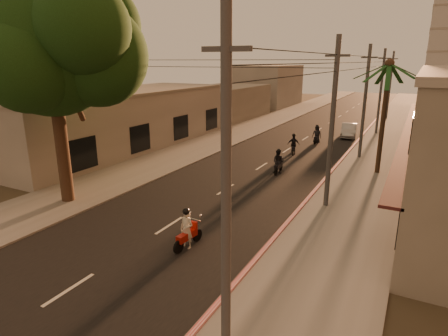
{
  "coord_description": "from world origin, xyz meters",
  "views": [
    {
      "loc": [
        10.12,
        -11.63,
        7.75
      ],
      "look_at": [
        -0.21,
        8.18,
        1.33
      ],
      "focal_mm": 30.0,
      "sensor_mm": 36.0,
      "label": 1
    }
  ],
  "objects_px": {
    "scooter_mid_b": "(293,145)",
    "scooter_far_a": "(317,135)",
    "scooter_mid_a": "(278,162)",
    "broadleaf_tree": "(57,46)",
    "scooter_red": "(187,230)",
    "parked_car": "(349,130)",
    "palm_tree": "(389,70)"
  },
  "relations": [
    {
      "from": "scooter_red",
      "to": "scooter_mid_b",
      "type": "xyz_separation_m",
      "value": [
        -1.08,
        18.37,
        0.02
      ]
    },
    {
      "from": "palm_tree",
      "to": "scooter_mid_a",
      "type": "bearing_deg",
      "value": -153.65
    },
    {
      "from": "broadleaf_tree",
      "to": "scooter_mid_b",
      "type": "bearing_deg",
      "value": 65.84
    },
    {
      "from": "scooter_mid_b",
      "to": "scooter_far_a",
      "type": "relative_size",
      "value": 0.95
    },
    {
      "from": "broadleaf_tree",
      "to": "scooter_red",
      "type": "distance_m",
      "value": 11.64
    },
    {
      "from": "scooter_far_a",
      "to": "parked_car",
      "type": "distance_m",
      "value": 5.33
    },
    {
      "from": "scooter_mid_a",
      "to": "palm_tree",
      "type": "bearing_deg",
      "value": 23.12
    },
    {
      "from": "scooter_far_a",
      "to": "palm_tree",
      "type": "bearing_deg",
      "value": -54.42
    },
    {
      "from": "scooter_far_a",
      "to": "parked_car",
      "type": "relative_size",
      "value": 0.43
    },
    {
      "from": "broadleaf_tree",
      "to": "parked_car",
      "type": "height_order",
      "value": "broadleaf_tree"
    },
    {
      "from": "scooter_mid_b",
      "to": "parked_car",
      "type": "bearing_deg",
      "value": 57.46
    },
    {
      "from": "scooter_mid_a",
      "to": "scooter_far_a",
      "type": "distance_m",
      "value": 11.23
    },
    {
      "from": "broadleaf_tree",
      "to": "scooter_mid_a",
      "type": "height_order",
      "value": "broadleaf_tree"
    },
    {
      "from": "broadleaf_tree",
      "to": "scooter_mid_b",
      "type": "xyz_separation_m",
      "value": [
        7.52,
        16.77,
        -7.66
      ]
    },
    {
      "from": "broadleaf_tree",
      "to": "palm_tree",
      "type": "height_order",
      "value": "broadleaf_tree"
    },
    {
      "from": "scooter_far_a",
      "to": "parked_car",
      "type": "height_order",
      "value": "scooter_far_a"
    },
    {
      "from": "scooter_red",
      "to": "scooter_mid_b",
      "type": "height_order",
      "value": "scooter_red"
    },
    {
      "from": "scooter_mid_a",
      "to": "scooter_far_a",
      "type": "relative_size",
      "value": 0.97
    },
    {
      "from": "scooter_red",
      "to": "broadleaf_tree",
      "type": "bearing_deg",
      "value": 175.24
    },
    {
      "from": "scooter_mid_a",
      "to": "scooter_far_a",
      "type": "bearing_deg",
      "value": 87.24
    },
    {
      "from": "scooter_red",
      "to": "scooter_mid_a",
      "type": "distance_m",
      "value": 12.34
    },
    {
      "from": "scooter_mid_a",
      "to": "broadleaf_tree",
      "type": "bearing_deg",
      "value": -131.0
    },
    {
      "from": "scooter_mid_a",
      "to": "scooter_far_a",
      "type": "height_order",
      "value": "scooter_far_a"
    },
    {
      "from": "scooter_red",
      "to": "scooter_mid_a",
      "type": "bearing_deg",
      "value": 97.08
    },
    {
      "from": "palm_tree",
      "to": "scooter_red",
      "type": "height_order",
      "value": "palm_tree"
    },
    {
      "from": "broadleaf_tree",
      "to": "parked_car",
      "type": "relative_size",
      "value": 2.74
    },
    {
      "from": "palm_tree",
      "to": "scooter_mid_b",
      "type": "xyz_separation_m",
      "value": [
        -7.09,
        2.91,
        -6.33
      ]
    },
    {
      "from": "palm_tree",
      "to": "parked_car",
      "type": "distance_m",
      "value": 15.08
    },
    {
      "from": "scooter_red",
      "to": "scooter_mid_b",
      "type": "bearing_deg",
      "value": 99.13
    },
    {
      "from": "scooter_mid_b",
      "to": "parked_car",
      "type": "height_order",
      "value": "scooter_mid_b"
    },
    {
      "from": "scooter_red",
      "to": "parked_car",
      "type": "relative_size",
      "value": 0.42
    },
    {
      "from": "scooter_mid_a",
      "to": "parked_car",
      "type": "xyz_separation_m",
      "value": [
        2.09,
        16.08,
        -0.12
      ]
    }
  ]
}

